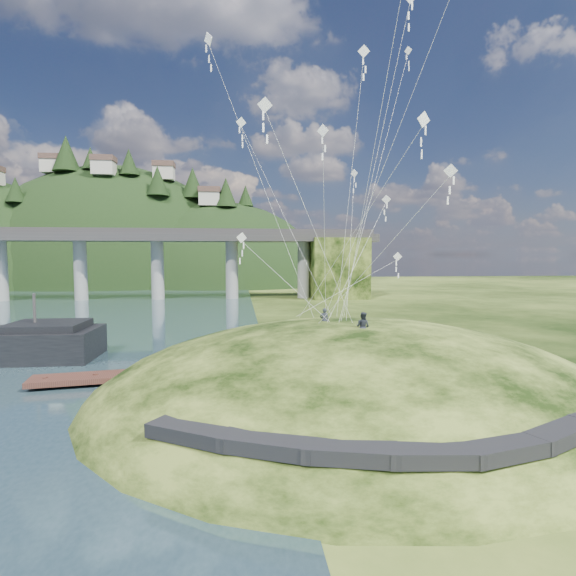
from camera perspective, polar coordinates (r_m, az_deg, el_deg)
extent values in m
plane|color=black|center=(28.27, -6.98, -15.29)|extent=(320.00, 320.00, 0.00)
ellipsoid|color=black|center=(31.59, 8.36, -16.06)|extent=(36.00, 32.00, 13.00)
cube|color=black|center=(20.15, -11.78, -17.43)|extent=(4.32, 3.62, 0.71)
cube|color=black|center=(18.55, -2.49, -19.11)|extent=(4.10, 2.97, 0.61)
cube|color=black|center=(18.08, 7.87, -19.81)|extent=(3.85, 2.37, 0.62)
cube|color=black|center=(18.63, 17.76, -19.38)|extent=(3.62, 1.83, 0.66)
cube|color=black|center=(20.12, 25.73, -17.75)|extent=(3.82, 2.27, 0.68)
cube|color=black|center=(22.45, 31.15, -15.36)|extent=(4.11, 2.97, 0.71)
cylinder|color=gray|center=(107.90, -32.69, 2.02)|extent=(2.60, 2.60, 13.00)
cylinder|color=gray|center=(101.97, -24.85, 2.21)|extent=(2.60, 2.60, 13.00)
cylinder|color=gray|center=(98.15, -16.24, 2.37)|extent=(2.60, 2.60, 13.00)
cylinder|color=gray|center=(96.70, -7.14, 2.48)|extent=(2.60, 2.60, 13.00)
cylinder|color=gray|center=(97.71, 1.99, 2.53)|extent=(2.60, 2.60, 13.00)
cube|color=black|center=(99.07, 6.29, 2.53)|extent=(12.00, 11.00, 13.00)
ellipsoid|color=black|center=(158.65, -21.04, -1.61)|extent=(96.00, 68.00, 88.00)
ellipsoid|color=black|center=(146.04, -8.39, -3.44)|extent=(76.00, 56.00, 72.00)
cone|color=black|center=(147.23, -31.32, 10.62)|extent=(5.29, 5.29, 6.96)
cone|color=black|center=(152.87, -26.34, 15.06)|extent=(8.01, 8.01, 10.54)
cone|color=black|center=(149.93, -23.80, 14.84)|extent=(4.97, 4.97, 6.54)
cone|color=black|center=(144.86, -19.55, 14.85)|extent=(5.83, 5.83, 7.67)
cone|color=black|center=(137.30, -16.24, 12.95)|extent=(6.47, 6.47, 8.51)
cone|color=black|center=(142.96, -12.01, 12.93)|extent=(7.13, 7.13, 9.38)
cone|color=black|center=(136.97, -7.90, 11.95)|extent=(6.56, 6.56, 8.63)
cone|color=black|center=(142.46, -5.42, 11.59)|extent=(4.88, 4.88, 6.42)
cube|color=beige|center=(157.14, -27.68, 13.50)|extent=(6.00, 5.00, 4.00)
cube|color=#50372E|center=(157.62, -27.71, 14.47)|extent=(6.40, 5.40, 1.60)
cube|color=beige|center=(144.09, -22.35, 13.87)|extent=(6.00, 5.00, 4.00)
cube|color=#50372E|center=(144.58, -22.38, 14.92)|extent=(6.40, 5.40, 1.60)
cube|color=beige|center=(146.49, -15.47, 13.83)|extent=(6.00, 5.00, 4.00)
cube|color=#50372E|center=(146.97, -15.49, 14.86)|extent=(6.40, 5.40, 1.60)
cube|color=beige|center=(137.88, -9.95, 11.04)|extent=(6.00, 5.00, 4.00)
cube|color=#50372E|center=(138.23, -9.96, 12.15)|extent=(6.40, 5.40, 1.60)
cube|color=black|center=(45.91, -28.24, -4.25)|extent=(6.41, 5.38, 0.63)
cylinder|color=#2D2B2B|center=(46.16, -29.51, -2.54)|extent=(0.25, 0.25, 3.16)
cube|color=#371C16|center=(35.89, -17.93, -10.39)|extent=(15.71, 4.72, 0.39)
cylinder|color=#371C16|center=(36.93, -28.46, -10.73)|extent=(0.33, 0.33, 1.11)
cylinder|color=#371C16|center=(36.30, -23.26, -10.81)|extent=(0.33, 0.33, 1.11)
cylinder|color=#371C16|center=(35.96, -17.92, -10.82)|extent=(0.33, 0.33, 1.11)
cylinder|color=#371C16|center=(35.92, -12.52, -10.72)|extent=(0.33, 0.33, 1.11)
cylinder|color=#371C16|center=(36.20, -7.16, -10.54)|extent=(0.33, 0.33, 1.11)
imported|color=#262A32|center=(30.70, 4.65, -2.55)|extent=(0.71, 0.56, 1.73)
imported|color=#262A32|center=(28.23, 9.51, -3.02)|extent=(1.15, 1.14, 1.87)
cube|color=white|center=(27.13, 4.45, 19.31)|extent=(0.63, 0.38, 0.69)
cube|color=white|center=(27.01, 4.44, 18.29)|extent=(0.09, 0.05, 0.41)
cube|color=white|center=(26.89, 4.43, 17.27)|extent=(0.09, 0.05, 0.41)
cube|color=white|center=(26.79, 4.43, 16.24)|extent=(0.09, 0.05, 0.41)
cube|color=white|center=(25.12, 16.83, 19.80)|extent=(0.77, 0.30, 0.80)
cube|color=white|center=(24.97, 16.80, 18.54)|extent=(0.10, 0.07, 0.46)
cube|color=white|center=(24.84, 16.77, 17.28)|extent=(0.10, 0.07, 0.46)
cube|color=white|center=(24.72, 16.74, 16.00)|extent=(0.10, 0.07, 0.46)
cube|color=white|center=(34.28, -10.08, 28.68)|extent=(0.58, 0.68, 0.83)
cube|color=white|center=(34.04, -10.06, 27.75)|extent=(0.10, 0.08, 0.49)
cube|color=white|center=(33.80, -10.05, 26.82)|extent=(0.10, 0.08, 0.49)
cube|color=white|center=(33.57, -10.03, 25.86)|extent=(0.10, 0.08, 0.49)
cube|color=white|center=(37.65, 8.41, 14.20)|extent=(0.48, 0.51, 0.65)
cube|color=white|center=(37.58, 8.40, 13.50)|extent=(0.08, 0.06, 0.38)
cube|color=white|center=(37.50, 8.39, 12.79)|extent=(0.08, 0.06, 0.38)
cube|color=white|center=(37.44, 8.38, 12.08)|extent=(0.08, 0.06, 0.38)
cube|color=white|center=(34.98, 15.26, 31.21)|extent=(0.11, 0.03, 0.51)
cube|color=white|center=(34.70, 15.23, 30.30)|extent=(0.11, 0.03, 0.51)
cube|color=white|center=(34.43, 15.21, 29.37)|extent=(0.11, 0.03, 0.51)
cube|color=white|center=(23.70, 19.95, 13.83)|extent=(0.64, 0.26, 0.65)
cube|color=white|center=(23.62, 19.92, 12.69)|extent=(0.09, 0.02, 0.39)
cube|color=white|center=(23.55, 19.89, 11.56)|extent=(0.09, 0.02, 0.39)
cube|color=white|center=(23.50, 19.86, 10.41)|extent=(0.09, 0.02, 0.39)
cube|color=white|center=(27.75, -2.95, 22.21)|extent=(0.89, 0.29, 0.87)
cube|color=white|center=(27.57, -2.95, 20.96)|extent=(0.12, 0.05, 0.51)
cube|color=white|center=(27.39, -2.94, 19.70)|extent=(0.12, 0.05, 0.51)
cube|color=white|center=(27.23, -2.94, 18.43)|extent=(0.12, 0.05, 0.51)
cube|color=white|center=(34.05, -5.90, 6.38)|extent=(0.78, 0.35, 0.80)
cube|color=white|center=(34.03, -5.90, 5.40)|extent=(0.10, 0.08, 0.48)
cube|color=white|center=(34.03, -5.89, 4.42)|extent=(0.10, 0.08, 0.48)
cube|color=white|center=(34.03, -5.88, 3.44)|extent=(0.10, 0.08, 0.48)
cube|color=white|center=(39.07, -5.98, 20.19)|extent=(0.84, 0.28, 0.82)
cube|color=white|center=(38.91, -5.97, 19.35)|extent=(0.11, 0.06, 0.49)
cube|color=white|center=(38.76, -5.97, 18.50)|extent=(0.11, 0.06, 0.49)
cube|color=white|center=(38.62, -5.96, 17.64)|extent=(0.11, 0.06, 0.49)
cube|color=white|center=(42.86, 15.02, 27.11)|extent=(0.45, 0.55, 0.67)
cube|color=white|center=(42.68, 15.01, 26.51)|extent=(0.08, 0.07, 0.39)
cube|color=white|center=(42.50, 14.99, 25.91)|extent=(0.08, 0.07, 0.39)
cube|color=white|center=(42.32, 14.98, 25.31)|extent=(0.08, 0.07, 0.39)
cube|color=white|center=(36.20, 9.60, 27.52)|extent=(0.85, 0.19, 0.85)
cube|color=white|center=(35.96, 9.59, 26.64)|extent=(0.11, 0.02, 0.50)
cube|color=white|center=(35.73, 9.58, 25.74)|extent=(0.11, 0.02, 0.50)
cube|color=white|center=(35.51, 9.56, 24.83)|extent=(0.11, 0.02, 0.50)
cube|color=white|center=(35.58, 12.36, 10.93)|extent=(0.61, 0.38, 0.67)
cube|color=white|center=(35.53, 12.35, 10.15)|extent=(0.09, 0.04, 0.40)
cube|color=white|center=(35.48, 12.34, 9.37)|extent=(0.09, 0.04, 0.40)
cube|color=white|center=(35.44, 12.33, 8.59)|extent=(0.09, 0.04, 0.40)
cube|color=white|center=(37.41, 13.74, 3.91)|extent=(0.72, 0.20, 0.73)
cube|color=white|center=(37.42, 13.73, 3.11)|extent=(0.09, 0.02, 0.42)
cube|color=white|center=(37.43, 13.72, 2.32)|extent=(0.09, 0.02, 0.42)
cube|color=white|center=(37.45, 13.70, 1.53)|extent=(0.09, 0.02, 0.42)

